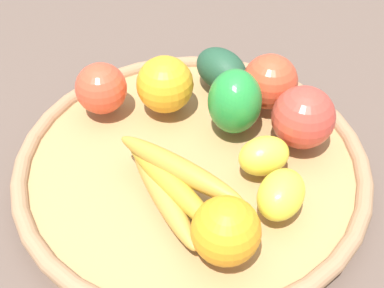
{
  "coord_description": "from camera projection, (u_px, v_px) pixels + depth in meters",
  "views": [
    {
      "loc": [
        -0.44,
        0.09,
        0.49
      ],
      "look_at": [
        0.0,
        0.0,
        0.06
      ],
      "focal_mm": 48.14,
      "sensor_mm": 36.0,
      "label": 1
    }
  ],
  "objects": [
    {
      "name": "ground_plane",
      "position": [
        192.0,
        175.0,
        0.66
      ],
      "size": [
        2.4,
        2.4,
        0.0
      ],
      "primitive_type": "plane",
      "color": "brown",
      "rests_on": "ground"
    },
    {
      "name": "basket",
      "position": [
        192.0,
        165.0,
        0.65
      ],
      "size": [
        0.44,
        0.44,
        0.04
      ],
      "color": "#A27C4B",
      "rests_on": "ground_plane"
    },
    {
      "name": "orange_0",
      "position": [
        165.0,
        84.0,
        0.68
      ],
      "size": [
        0.09,
        0.09,
        0.08
      ],
      "primitive_type": "sphere",
      "rotation": [
        0.0,
        0.0,
        4.5
      ],
      "color": "orange",
      "rests_on": "basket"
    },
    {
      "name": "orange_1",
      "position": [
        226.0,
        231.0,
        0.51
      ],
      "size": [
        0.09,
        0.09,
        0.07
      ],
      "primitive_type": "sphere",
      "rotation": [
        0.0,
        0.0,
        2.83
      ],
      "color": "orange",
      "rests_on": "basket"
    },
    {
      "name": "banana_bunch",
      "position": [
        170.0,
        181.0,
        0.57
      ],
      "size": [
        0.17,
        0.13,
        0.05
      ],
      "color": "#BC8A37",
      "rests_on": "basket"
    },
    {
      "name": "lemon_1",
      "position": [
        264.0,
        156.0,
        0.6
      ],
      "size": [
        0.06,
        0.07,
        0.05
      ],
      "primitive_type": "ellipsoid",
      "rotation": [
        0.0,
        0.0,
        4.89
      ],
      "color": "yellow",
      "rests_on": "basket"
    },
    {
      "name": "bell_pepper",
      "position": [
        235.0,
        101.0,
        0.64
      ],
      "size": [
        0.09,
        0.09,
        0.09
      ],
      "primitive_type": "ellipsoid",
      "rotation": [
        0.0,
        0.0,
        2.88
      ],
      "color": "#238734",
      "rests_on": "basket"
    },
    {
      "name": "apple_0",
      "position": [
        270.0,
        82.0,
        0.68
      ],
      "size": [
        0.1,
        0.1,
        0.07
      ],
      "primitive_type": "sphere",
      "rotation": [
        0.0,
        0.0,
        1.97
      ],
      "color": "#D44629",
      "rests_on": "basket"
    },
    {
      "name": "apple_2",
      "position": [
        303.0,
        117.0,
        0.63
      ],
      "size": [
        0.11,
        0.11,
        0.08
      ],
      "primitive_type": "sphere",
      "rotation": [
        0.0,
        0.0,
        0.61
      ],
      "color": "#C53E31",
      "rests_on": "basket"
    },
    {
      "name": "lemon_0",
      "position": [
        281.0,
        195.0,
        0.56
      ],
      "size": [
        0.08,
        0.08,
        0.05
      ],
      "primitive_type": "ellipsoid",
      "rotation": [
        0.0,
        0.0,
        5.56
      ],
      "color": "yellow",
      "rests_on": "basket"
    },
    {
      "name": "avocado",
      "position": [
        221.0,
        69.0,
        0.72
      ],
      "size": [
        0.1,
        0.09,
        0.06
      ],
      "primitive_type": "ellipsoid",
      "rotation": [
        0.0,
        0.0,
        3.67
      ],
      "color": "#20472F",
      "rests_on": "basket"
    },
    {
      "name": "apple_1",
      "position": [
        101.0,
        88.0,
        0.68
      ],
      "size": [
        0.07,
        0.07,
        0.07
      ],
      "primitive_type": "sphere",
      "rotation": [
        0.0,
        0.0,
        1.57
      ],
      "color": "#DC462C",
      "rests_on": "basket"
    }
  ]
}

